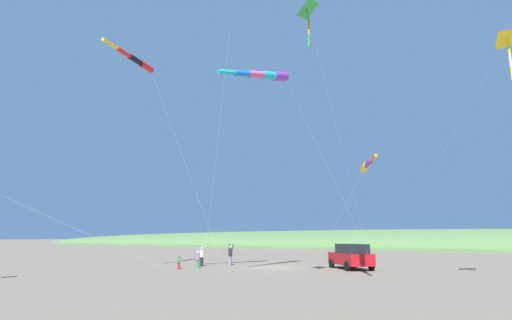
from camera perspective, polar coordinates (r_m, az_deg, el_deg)
ground_plane at (r=32.03m, az=2.56°, el=-15.34°), size 600.00×600.00×0.00m
dune_ridge_grassy at (r=84.35m, az=21.56°, el=-11.91°), size 28.00×240.00×7.49m
parked_car at (r=31.09m, az=13.63°, el=-13.42°), size 4.41×4.29×1.85m
cooler_box at (r=34.12m, az=13.52°, el=-14.43°), size 0.62×0.42×0.42m
person_adult_flyer at (r=33.42m, az=-7.89°, el=-13.49°), size 0.40×0.51×1.68m
person_child_green_jacket at (r=31.45m, az=-8.50°, el=-13.89°), size 0.42×0.49×1.43m
person_child_grey_jacket at (r=34.21m, az=-3.74°, el=-13.43°), size 0.61×0.52×1.77m
person_bystander_far at (r=30.52m, az=-11.17°, el=-14.16°), size 0.31×0.39×1.17m
kite_windsock_yellow_midlevel at (r=29.26m, az=1.26°, el=12.23°), size 13.06×5.71×15.11m
kite_windsock_white_trailing at (r=24.21m, az=15.80°, el=-0.73°), size 6.89×6.85×6.77m
kite_delta_checkered_midright at (r=26.95m, az=32.63°, el=14.49°), size 11.30×11.48×13.71m
kite_delta_black_fish_shape at (r=24.11m, az=7.38°, el=20.79°), size 11.49×1.68×15.55m
kite_windsock_magenta_far_left at (r=32.78m, az=-16.99°, el=13.65°), size 10.54×5.00×16.35m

